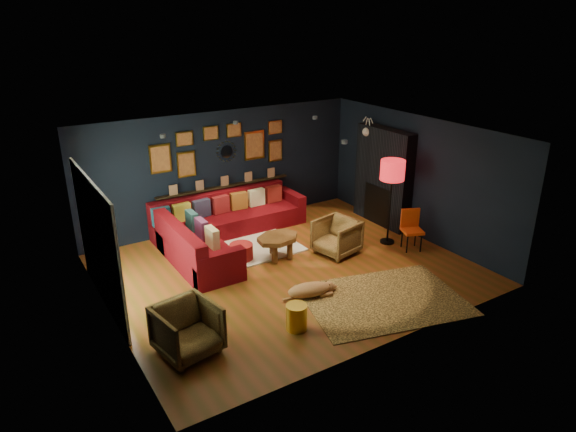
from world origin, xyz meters
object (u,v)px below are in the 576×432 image
armchair_left (187,327)px  floor_lamp (392,173)px  sectional (217,229)px  gold_stool (296,317)px  armchair_right (337,235)px  dog (309,287)px  pouf (241,251)px  coffee_table (278,240)px  orange_chair (411,226)px

armchair_left → floor_lamp: 5.30m
sectional → gold_stool: size_ratio=8.23×
armchair_right → gold_stool: (-2.14, -1.83, -0.19)m
dog → gold_stool: bearing=-122.4°
gold_stool → floor_lamp: 3.99m
sectional → floor_lamp: 3.79m
gold_stool → dog: bearing=44.4°
pouf → dog: dog is taller
gold_stool → dog: gold_stool is taller
sectional → dog: sectional is taller
sectional → armchair_left: bearing=-121.1°
sectional → dog: size_ratio=3.27×
coffee_table → dog: coffee_table is taller
sectional → armchair_left: 3.75m
armchair_right → coffee_table: bearing=-122.1°
armchair_left → floor_lamp: (5.01, 1.35, 1.11)m
gold_stool → armchair_left: bearing=168.8°
orange_chair → armchair_left: bearing=-147.7°
coffee_table → armchair_right: size_ratio=1.28×
gold_stool → orange_chair: size_ratio=0.50×
sectional → floor_lamp: bearing=-31.2°
coffee_table → floor_lamp: floor_lamp is taller
armchair_right → sectional: bearing=-145.1°
pouf → armchair_right: armchair_right is taller
armchair_right → orange_chair: bearing=55.1°
pouf → floor_lamp: size_ratio=0.26×
sectional → armchair_left: size_ratio=4.11×
coffee_table → dog: 1.59m
coffee_table → armchair_left: size_ratio=1.21×
gold_stool → pouf: bearing=81.8°
armchair_left → gold_stool: armchair_left is taller
armchair_right → gold_stool: 2.82m
pouf → dog: size_ratio=0.44×
armchair_left → dog: (2.34, 0.37, -0.24)m
gold_stool → armchair_right: bearing=40.5°
dog → sectional: bearing=111.2°
coffee_table → dog: size_ratio=0.97×
coffee_table → orange_chair: 2.76m
dog → armchair_left: bearing=-157.7°
sectional → armchair_left: (-1.94, -3.21, 0.09)m
floor_lamp → armchair_right: bearing=172.9°
pouf → orange_chair: orange_chair is taller
coffee_table → pouf: (-0.64, 0.34, -0.21)m
pouf → armchair_left: size_ratio=0.56×
floor_lamp → pouf: bearing=163.3°
armchair_right → dog: armchair_right is taller
sectional → orange_chair: bearing=-35.2°
sectional → gold_stool: sectional is taller
floor_lamp → orange_chair: bearing=-65.5°
pouf → floor_lamp: 3.41m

